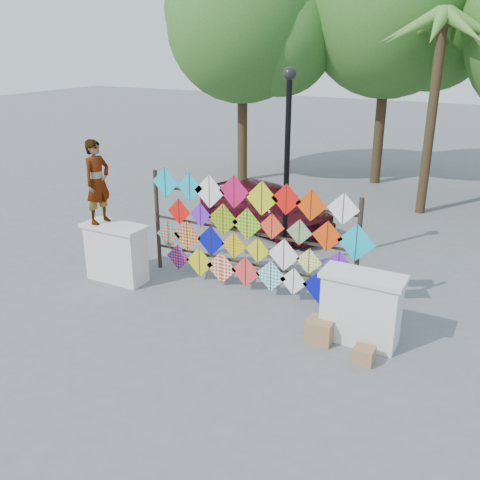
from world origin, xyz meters
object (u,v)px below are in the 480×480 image
(vendor_woman, at_px, (97,182))
(lamppost, at_px, (287,154))
(sedan, at_px, (265,206))
(kite_rack, at_px, (251,236))

(vendor_woman, relative_size, lamppost, 0.40)
(vendor_woman, height_order, sedan, vendor_woman)
(kite_rack, relative_size, sedan, 1.24)
(kite_rack, bearing_deg, sedan, 111.47)
(kite_rack, bearing_deg, vendor_woman, -163.58)
(kite_rack, xyz_separation_m, vendor_woman, (-3.14, -0.93, 0.96))
(lamppost, bearing_deg, vendor_woman, -146.65)
(lamppost, bearing_deg, sedan, 124.89)
(sedan, distance_m, lamppost, 3.45)
(kite_rack, relative_size, vendor_woman, 2.81)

